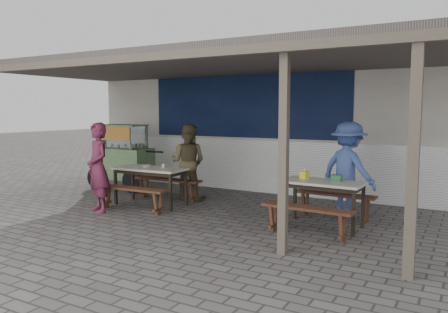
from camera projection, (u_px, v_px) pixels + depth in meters
ground at (177, 218)px, 7.68m from camera, size 60.00×60.00×0.00m
back_wall at (263, 117)px, 10.59m from camera, size 9.00×1.28×3.50m
warung_roof at (204, 66)px, 8.16m from camera, size 9.00×4.21×2.81m
table_left at (150, 172)px, 8.64m from camera, size 1.47×0.72×0.75m
bench_left_street at (131, 193)px, 8.14m from camera, size 1.55×0.34×0.45m
bench_left_wall at (168, 184)px, 9.21m from camera, size 1.55×0.34×0.45m
table_right at (322, 186)px, 7.01m from camera, size 1.32×0.71×0.75m
bench_right_street at (307, 214)px, 6.50m from camera, size 1.40×0.34×0.45m
bench_right_wall at (335, 200)px, 7.59m from camera, size 1.40×0.34×0.45m
vendor_cart at (123, 154)px, 10.42m from camera, size 1.94×0.80×1.55m
patron_street_side at (98, 168)px, 8.02m from camera, size 0.72×0.61×1.66m
patron_wall_side at (188, 162)px, 9.18m from camera, size 0.88×0.75×1.60m
patron_right_table at (348, 169)px, 7.71m from camera, size 1.25×1.02×1.68m
tissue_box at (305, 175)px, 7.27m from camera, size 0.16×0.16×0.12m
donation_box at (337, 178)px, 6.97m from camera, size 0.16×0.11×0.10m
condiment_jar at (163, 166)px, 8.64m from camera, size 0.07×0.07×0.08m
condiment_bowl at (146, 166)px, 8.73m from camera, size 0.20×0.20×0.04m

